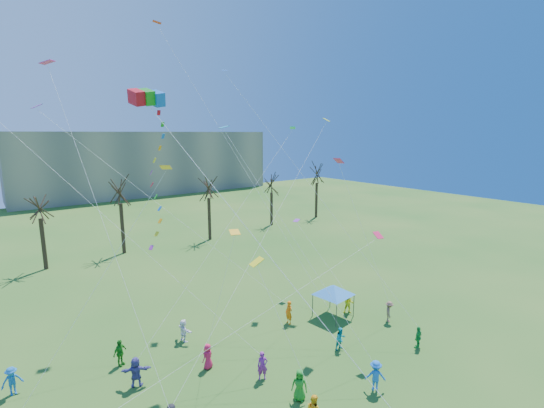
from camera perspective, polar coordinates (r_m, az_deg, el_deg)
distant_building at (r=98.81m, az=-18.10°, el=5.95°), size 60.00×14.00×15.00m
bare_tree_row at (r=49.15m, az=-20.72°, el=0.48°), size 70.34×7.52×9.83m
big_box_kite at (r=20.35m, az=-16.22°, el=3.29°), size 3.63×7.80×20.18m
canopy_tent_blue at (r=31.65m, az=9.26°, el=-12.63°), size 3.61×3.61×2.73m
festival_crowd at (r=24.32m, az=-7.38°, el=-24.27°), size 27.35×14.38×1.86m
small_kites_aloft at (r=25.44m, az=-10.28°, el=6.47°), size 29.62×19.13×33.43m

